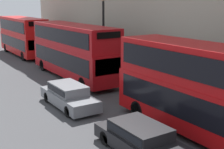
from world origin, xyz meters
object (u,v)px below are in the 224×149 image
at_px(bus_second_in_queue, 73,49).
at_px(car_dark_sedan, 141,138).
at_px(bus_third_in_queue, 23,35).
at_px(bus_leading, 209,89).
at_px(car_hatchback, 69,95).

bearing_deg(bus_second_in_queue, car_dark_sedan, -104.35).
xyz_separation_m(bus_second_in_queue, bus_third_in_queue, (0.00, 13.07, -0.02)).
distance_m(bus_leading, bus_third_in_queue, 26.85).
height_order(bus_leading, bus_third_in_queue, bus_third_in_queue).
xyz_separation_m(bus_second_in_queue, car_dark_sedan, (-3.40, -13.29, -1.73)).
height_order(bus_second_in_queue, car_hatchback, bus_second_in_queue).
bearing_deg(bus_leading, car_dark_sedan, 171.74).
bearing_deg(car_hatchback, bus_leading, -65.40).
relative_size(bus_second_in_queue, bus_third_in_queue, 1.08).
xyz_separation_m(bus_second_in_queue, car_hatchback, (-3.40, -6.36, -1.66)).
distance_m(bus_second_in_queue, car_hatchback, 7.40).
relative_size(bus_leading, car_dark_sedan, 2.28).
bearing_deg(car_hatchback, bus_second_in_queue, 61.88).
bearing_deg(bus_second_in_queue, bus_leading, -90.00).
height_order(bus_second_in_queue, car_dark_sedan, bus_second_in_queue).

